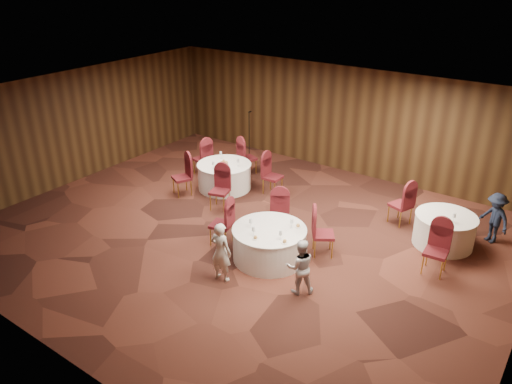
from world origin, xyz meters
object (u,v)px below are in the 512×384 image
Objects in this scene: man_c at (495,218)px; table_right at (444,230)px; table_main at (269,244)px; woman_a at (221,252)px; mic_stand at (249,147)px; woman_b at (300,267)px; table_left at (224,176)px.

table_right is at bearing -104.41° from man_c.
man_c reaches higher than table_main.
woman_a reaches higher than man_c.
mic_stand reaches higher than woman_b.
table_main is at bearing -108.95° from woman_a.
mic_stand is at bearing -86.30° from woman_b.
mic_stand is (-0.67, 2.12, 0.11)m from table_left.
man_c is at bearing 42.35° from table_right.
table_left is at bearing -72.59° from mic_stand.
woman_a reaches higher than table_right.
table_left is 2.23m from mic_stand.
woman_a is 1.11× the size of woman_b.
table_right is 6.91m from mic_stand.
table_left is 1.18× the size of woman_a.
table_main is 0.97× the size of mic_stand.
table_right is (2.93, 2.80, 0.00)m from table_main.
table_right is 1.12× the size of man_c.
woman_a is at bearing -58.97° from mic_stand.
table_main is 1.39× the size of woman_b.
man_c is (2.64, 4.25, 0.03)m from woman_b.
woman_b reaches higher than table_right.
woman_b is at bearing -46.05° from mic_stand.
woman_a is at bearing -20.47° from woman_b.
table_main is 1.24× the size of woman_a.
woman_a is 1.62m from woman_b.
table_left is at bearing 143.02° from table_main.
woman_b is (4.27, -3.00, 0.21)m from table_left.
man_c is at bearing -6.56° from mic_stand.
table_main is 4.06m from table_right.
man_c reaches higher than woman_b.
table_main is 1.35m from woman_b.
table_left and table_right have the same top height.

